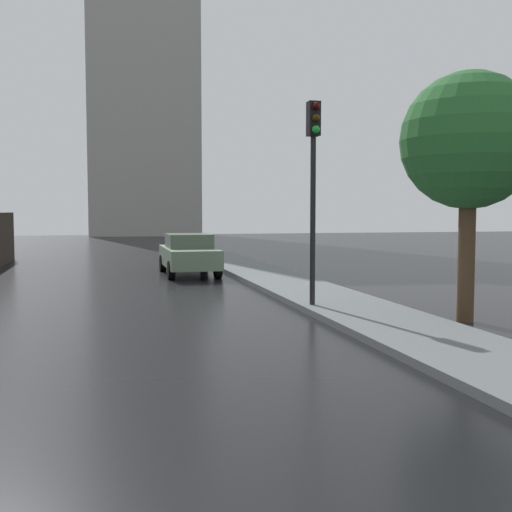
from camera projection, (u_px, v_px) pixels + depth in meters
car_green_mid_road at (189, 254)px, 22.10m from camera, size 1.77×4.37×1.44m
traffic_light at (313, 165)px, 13.88m from camera, size 0.26×0.39×4.49m
street_tree_near at (469, 142)px, 12.51m from camera, size 2.73×2.73×5.00m
distant_tower at (145, 39)px, 57.92m from camera, size 10.65×8.65×40.57m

